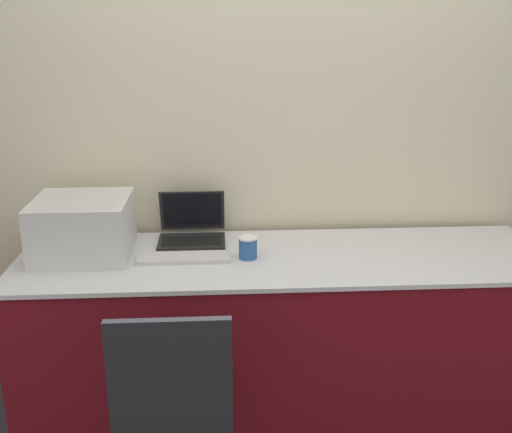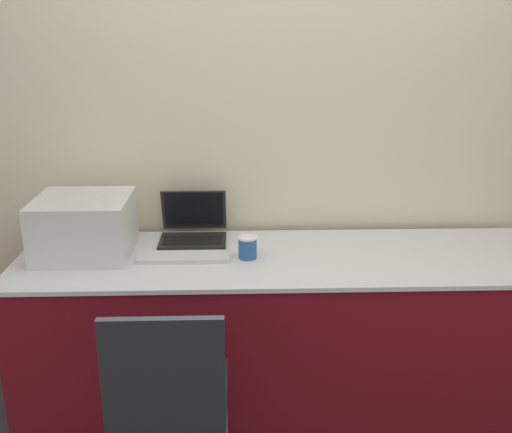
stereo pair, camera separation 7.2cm
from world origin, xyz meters
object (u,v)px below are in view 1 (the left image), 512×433
(external_keyboard, at_px, (184,258))
(chair, at_px, (175,393))
(laptop_left, at_px, (192,230))
(printer, at_px, (83,225))
(coffee_cup, at_px, (248,247))

(external_keyboard, bearing_deg, chair, -90.55)
(laptop_left, xyz_separation_m, external_keyboard, (-0.03, -0.26, -0.04))
(printer, distance_m, chair, 0.96)
(chair, bearing_deg, external_keyboard, 89.45)
(coffee_cup, xyz_separation_m, chair, (-0.29, -0.67, -0.29))
(laptop_left, bearing_deg, printer, -160.73)
(laptop_left, xyz_separation_m, coffee_cup, (0.26, -0.25, -0.00))
(printer, distance_m, external_keyboard, 0.48)
(external_keyboard, distance_m, coffee_cup, 0.29)
(printer, bearing_deg, external_keyboard, -10.85)
(printer, height_order, coffee_cup, printer)
(laptop_left, distance_m, chair, 0.97)
(printer, relative_size, external_keyboard, 1.01)
(printer, xyz_separation_m, external_keyboard, (0.46, -0.09, -0.13))
(coffee_cup, relative_size, chair, 0.12)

